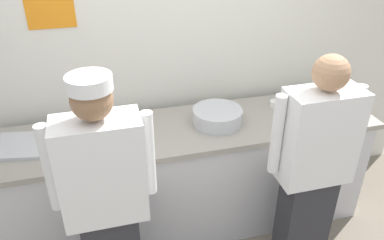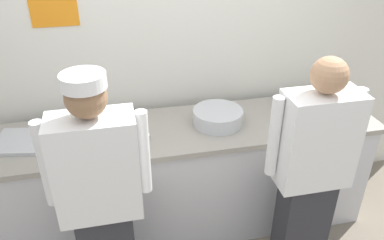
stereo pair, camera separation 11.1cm
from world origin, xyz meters
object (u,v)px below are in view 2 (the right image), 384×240
Objects in this scene: squeeze_bottle_primary at (304,108)px; chef_near_left at (101,198)px; chef_center at (311,171)px; mixing_bowl_steel at (218,117)px; ramekin_yellow_sauce at (130,119)px; ramekin_orange_sauce at (143,137)px; ramekin_green_sauce at (277,105)px; squeeze_bottle_secondary at (88,135)px; sheet_tray at (26,141)px; plate_stack_front at (329,104)px; ramekin_red_sauce at (96,123)px.

chef_near_left is at bearing -160.41° from squeeze_bottle_primary.
chef_center reaches higher than mixing_bowl_steel.
ramekin_orange_sauce is at bearing -75.57° from ramekin_yellow_sauce.
chef_near_left is at bearing -152.03° from ramekin_green_sauce.
squeeze_bottle_secondary is 0.36m from ramekin_orange_sauce.
mixing_bowl_steel is at bearing 174.16° from squeeze_bottle_primary.
sheet_tray is (-0.49, 0.63, 0.06)m from chef_near_left.
plate_stack_front is at bearing 53.67° from chef_center.
squeeze_bottle_secondary is 2.40× the size of ramekin_green_sauce.
sheet_tray is 0.46m from squeeze_bottle_secondary.
mixing_bowl_steel is 3.72× the size of ramekin_orange_sauce.
sheet_tray is at bearing 127.86° from chef_near_left.
mixing_bowl_steel reaches higher than sheet_tray.
ramekin_red_sauce is (-1.52, 0.22, -0.07)m from squeeze_bottle_primary.
plate_stack_front is 0.40m from ramekin_green_sauce.
chef_near_left is at bearing 179.83° from chef_center.
squeeze_bottle_secondary is (-1.83, -0.15, 0.05)m from plate_stack_front.
plate_stack_front is 2.65× the size of ramekin_green_sauce.
plate_stack_front is 0.28m from squeeze_bottle_primary.
chef_center is at bearing -96.17° from ramekin_green_sauce.
chef_center is 0.60m from squeeze_bottle_primary.
ramekin_yellow_sauce is at bearing 174.85° from plate_stack_front.
squeeze_bottle_primary is 1.30m from ramekin_yellow_sauce.
ramekin_red_sauce is (-0.31, 0.27, -0.00)m from ramekin_orange_sauce.
chef_near_left is 0.76m from ramekin_red_sauce.
squeeze_bottle_secondary is 0.42m from ramekin_yellow_sauce.
plate_stack_front is 2.26m from sheet_tray.
sheet_tray is 2.09× the size of squeeze_bottle_primary.
ramekin_green_sauce is at bearing 83.83° from chef_center.
squeeze_bottle_secondary reaches higher than ramekin_red_sauce.
squeeze_bottle_primary is at bearing -8.31° from ramekin_red_sauce.
ramekin_orange_sauce is 1.22× the size of ramekin_red_sauce.
chef_center is 19.23× the size of ramekin_green_sauce.
squeeze_bottle_secondary is at bearing -98.63° from ramekin_red_sauce.
chef_center reaches higher than ramekin_red_sauce.
chef_center is at bearing -0.17° from chef_near_left.
ramekin_red_sauce is (-0.87, 0.16, -0.03)m from mixing_bowl_steel.
squeeze_bottle_primary is at bearing -2.63° from sheet_tray.
squeeze_bottle_primary is 1.99× the size of ramekin_orange_sauce.
sheet_tray is 0.73m from ramekin_yellow_sauce.
chef_center is at bearing -26.19° from ramekin_orange_sauce.
sheet_tray is at bearing 178.93° from mixing_bowl_steel.
plate_stack_front is at bearing 19.44° from chef_near_left.
ramekin_yellow_sauce reaches higher than ramekin_red_sauce.
chef_near_left is 8.39× the size of squeeze_bottle_primary.
sheet_tray is at bearing 170.28° from ramekin_orange_sauce.
chef_center is at bearing -29.97° from ramekin_red_sauce.
sheet_tray is at bearing 160.60° from chef_center.
chef_center is 0.79m from plate_stack_front.
squeeze_bottle_secondary is 2.52× the size of ramekin_red_sauce.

